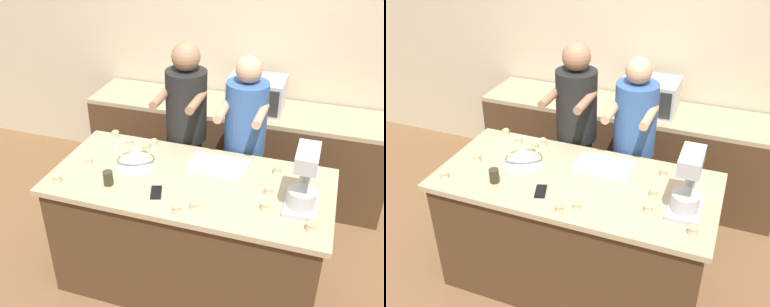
{
  "view_description": "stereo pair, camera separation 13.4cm",
  "coord_description": "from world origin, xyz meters",
  "views": [
    {
      "loc": [
        0.8,
        -2.4,
        2.62
      ],
      "look_at": [
        0.0,
        0.04,
        1.11
      ],
      "focal_mm": 42.0,
      "sensor_mm": 36.0,
      "label": 1
    },
    {
      "loc": [
        0.93,
        -2.36,
        2.62
      ],
      "look_at": [
        0.0,
        0.04,
        1.11
      ],
      "focal_mm": 42.0,
      "sensor_mm": 36.0,
      "label": 2
    }
  ],
  "objects": [
    {
      "name": "ground_plane",
      "position": [
        0.0,
        0.0,
        0.0
      ],
      "size": [
        16.0,
        16.0,
        0.0
      ],
      "primitive_type": "plane",
      "color": "brown"
    },
    {
      "name": "back_wall",
      "position": [
        0.0,
        1.71,
        1.35
      ],
      "size": [
        10.0,
        0.06,
        2.7
      ],
      "color": "beige",
      "rests_on": "ground_plane"
    },
    {
      "name": "island_counter",
      "position": [
        0.0,
        0.0,
        0.47
      ],
      "size": [
        1.92,
        0.9,
        0.93
      ],
      "color": "#4C331E",
      "rests_on": "ground_plane"
    },
    {
      "name": "back_counter",
      "position": [
        0.0,
        1.36,
        0.44
      ],
      "size": [
        2.8,
        0.6,
        0.89
      ],
      "color": "#4C331E",
      "rests_on": "ground_plane"
    },
    {
      "name": "person_left",
      "position": [
        -0.24,
        0.63,
        0.89
      ],
      "size": [
        0.34,
        0.5,
        1.67
      ],
      "color": "#232328",
      "rests_on": "ground_plane"
    },
    {
      "name": "person_right",
      "position": [
        0.24,
        0.63,
        0.85
      ],
      "size": [
        0.34,
        0.5,
        1.62
      ],
      "color": "brown",
      "rests_on": "ground_plane"
    },
    {
      "name": "stand_mixer",
      "position": [
        0.75,
        -0.07,
        1.11
      ],
      "size": [
        0.2,
        0.3,
        0.41
      ],
      "color": "#B2B7BC",
      "rests_on": "island_counter"
    },
    {
      "name": "mixing_bowl",
      "position": [
        -0.42,
        0.05,
        1.01
      ],
      "size": [
        0.27,
        0.27,
        0.15
      ],
      "color": "#BCBCC1",
      "rests_on": "island_counter"
    },
    {
      "name": "baking_tray",
      "position": [
        0.14,
        0.22,
        0.94
      ],
      "size": [
        0.41,
        0.26,
        0.04
      ],
      "color": "silver",
      "rests_on": "island_counter"
    },
    {
      "name": "microwave_oven",
      "position": [
        0.18,
        1.36,
        1.03
      ],
      "size": [
        0.5,
        0.38,
        0.3
      ],
      "color": "#B7B7BC",
      "rests_on": "back_counter"
    },
    {
      "name": "cell_phone",
      "position": [
        -0.16,
        -0.22,
        0.93
      ],
      "size": [
        0.11,
        0.16,
        0.01
      ],
      "color": "black",
      "rests_on": "island_counter"
    },
    {
      "name": "drinking_glass",
      "position": [
        -0.5,
        -0.22,
        0.98
      ],
      "size": [
        0.07,
        0.07,
        0.1
      ],
      "color": "#332D1E",
      "rests_on": "island_counter"
    },
    {
      "name": "cupcake_0",
      "position": [
        0.13,
        -0.31,
        0.96
      ],
      "size": [
        0.06,
        0.06,
        0.06
      ],
      "color": "beige",
      "rests_on": "island_counter"
    },
    {
      "name": "cupcake_1",
      "position": [
        0.54,
        0.0,
        0.96
      ],
      "size": [
        0.06,
        0.06,
        0.06
      ],
      "color": "beige",
      "rests_on": "island_counter"
    },
    {
      "name": "cupcake_2",
      "position": [
        -0.75,
        -0.03,
        0.96
      ],
      "size": [
        0.06,
        0.06,
        0.06
      ],
      "color": "beige",
      "rests_on": "island_counter"
    },
    {
      "name": "cupcake_3",
      "position": [
        -0.75,
        0.39,
        0.96
      ],
      "size": [
        0.06,
        0.06,
        0.06
      ],
      "color": "beige",
      "rests_on": "island_counter"
    },
    {
      "name": "cupcake_4",
      "position": [
        -0.44,
        0.28,
        0.96
      ],
      "size": [
        0.06,
        0.06,
        0.06
      ],
      "color": "beige",
      "rests_on": "island_counter"
    },
    {
      "name": "cupcake_5",
      "position": [
        -0.59,
        0.3,
        0.96
      ],
      "size": [
        0.06,
        0.06,
        0.06
      ],
      "color": "beige",
      "rests_on": "island_counter"
    },
    {
      "name": "cupcake_6",
      "position": [
        0.83,
        -0.28,
        0.96
      ],
      "size": [
        0.06,
        0.06,
        0.06
      ],
      "color": "beige",
      "rests_on": "island_counter"
    },
    {
      "name": "cupcake_7",
      "position": [
        0.04,
        -0.37,
        0.96
      ],
      "size": [
        0.06,
        0.06,
        0.06
      ],
      "color": "beige",
      "rests_on": "island_counter"
    },
    {
      "name": "cupcake_8",
      "position": [
        -0.41,
        0.35,
        0.96
      ],
      "size": [
        0.06,
        0.06,
        0.06
      ],
      "color": "beige",
      "rests_on": "island_counter"
    },
    {
      "name": "cupcake_9",
      "position": [
        0.54,
        -0.17,
        0.96
      ],
      "size": [
        0.06,
        0.06,
        0.06
      ],
      "color": "beige",
      "rests_on": "island_counter"
    },
    {
      "name": "cupcake_10",
      "position": [
        0.55,
        0.26,
        0.96
      ],
      "size": [
        0.06,
        0.06,
        0.06
      ],
      "color": "beige",
      "rests_on": "island_counter"
    },
    {
      "name": "cupcake_11",
      "position": [
        -0.84,
        -0.31,
        0.96
      ],
      "size": [
        0.06,
        0.06,
        0.06
      ],
      "color": "beige",
      "rests_on": "island_counter"
    }
  ]
}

